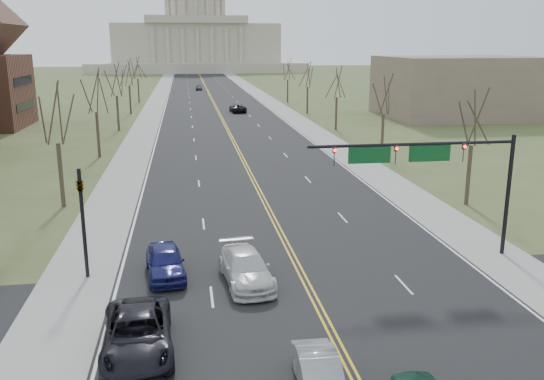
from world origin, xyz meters
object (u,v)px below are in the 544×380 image
object	(u,v)px
signal_mast	(428,162)
car_far_sb	(199,87)
car_far_nb	(238,108)
car_sb_inner_lead	(319,375)
car_sb_inner_second	(246,268)
car_sb_outer_second	(165,262)
signal_left	(82,211)
car_sb_outer_lead	(137,334)

from	to	relation	value
signal_mast	car_far_sb	bearing A→B (deg)	94.39
car_far_nb	car_far_sb	bearing A→B (deg)	-87.71
signal_mast	car_far_sb	size ratio (longest dim) A/B	2.94
car_far_nb	car_sb_inner_lead	bearing A→B (deg)	82.71
car_sb_inner_second	car_far_sb	xyz separation A→B (m)	(0.92, 127.78, -0.12)
car_sb_outer_second	car_far_nb	bearing A→B (deg)	75.63
signal_left	car_sb_inner_lead	world-z (taller)	signal_left
signal_left	car_far_nb	bearing A→B (deg)	78.61
signal_left	car_far_nb	world-z (taller)	signal_left
car_sb_outer_lead	signal_mast	bearing A→B (deg)	24.83
signal_mast	signal_left	xyz separation A→B (m)	(-18.95, 0.00, -2.05)
signal_mast	car_sb_inner_lead	xyz separation A→B (m)	(-8.99, -12.16, -5.05)
signal_left	car_sb_inner_second	distance (m)	9.09
car_sb_outer_lead	car_sb_inner_second	distance (m)	8.17
car_sb_inner_lead	car_far_nb	bearing A→B (deg)	88.33
car_sb_outer_lead	car_far_sb	size ratio (longest dim) A/B	1.46
car_sb_outer_second	car_far_sb	distance (m)	126.37
signal_left	car_sb_outer_lead	world-z (taller)	signal_left
car_sb_outer_lead	car_sb_inner_second	world-z (taller)	car_sb_outer_lead
car_sb_inner_second	car_far_nb	world-z (taller)	car_sb_inner_second
signal_left	car_sb_outer_second	bearing A→B (deg)	-6.88
signal_mast	car_sb_inner_second	size ratio (longest dim) A/B	2.14
car_sb_inner_lead	car_far_sb	bearing A→B (deg)	91.91
car_sb_inner_second	car_sb_inner_lead	bearing A→B (deg)	-86.91
signal_mast	car_sb_inner_second	distance (m)	11.84
signal_left	car_sb_inner_lead	bearing A→B (deg)	-50.71
car_sb_inner_lead	car_sb_inner_second	bearing A→B (deg)	100.46
car_sb_inner_second	car_sb_outer_second	world-z (taller)	car_sb_outer_second
signal_mast	signal_left	size ratio (longest dim) A/B	2.02
car_far_sb	signal_left	bearing A→B (deg)	-90.99
car_sb_outer_second	signal_left	bearing A→B (deg)	166.96
car_sb_inner_second	car_sb_outer_lead	bearing A→B (deg)	-134.25
car_far_nb	car_far_sb	size ratio (longest dim) A/B	1.32
signal_mast	signal_left	bearing A→B (deg)	180.00
car_sb_inner_lead	signal_mast	bearing A→B (deg)	55.15
car_sb_outer_lead	car_sb_outer_second	world-z (taller)	car_sb_outer_lead
car_sb_inner_second	car_sb_outer_second	xyz separation A→B (m)	(-4.22, 1.52, 0.01)
car_far_sb	car_sb_outer_second	bearing A→B (deg)	-89.10
car_sb_inner_lead	car_sb_outer_second	size ratio (longest dim) A/B	0.87
car_sb_inner_lead	car_sb_outer_lead	world-z (taller)	car_sb_outer_lead
car_sb_inner_second	car_far_sb	bearing A→B (deg)	83.86
signal_left	car_sb_inner_lead	xyz separation A→B (m)	(9.95, -12.16, -3.01)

